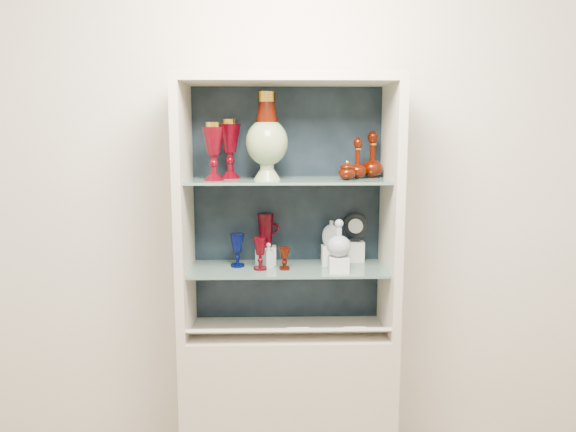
{
  "coord_description": "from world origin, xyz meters",
  "views": [
    {
      "loc": [
        -0.07,
        -1.04,
        1.71
      ],
      "look_at": [
        0.0,
        1.53,
        1.3
      ],
      "focal_mm": 35.0,
      "sensor_mm": 36.0,
      "label": 1
    }
  ],
  "objects_px": {
    "enamel_urn": "(267,136)",
    "ruby_goblet_tall": "(260,254)",
    "ruby_goblet_small": "(284,258)",
    "cameo_medallion": "(356,227)",
    "lidded_bowl": "(347,170)",
    "cobalt_goblet": "(237,250)",
    "ruby_decanter_b": "(372,153)",
    "clear_square_bottle": "(269,255)",
    "flat_flask": "(331,233)",
    "clear_round_decanter": "(339,239)",
    "ruby_decanter_a": "(358,156)",
    "pedestal_lamp_left": "(230,149)",
    "ruby_pitcher": "(266,230)",
    "pedestal_lamp_right": "(213,152)"
  },
  "relations": [
    {
      "from": "lidded_bowl",
      "to": "flat_flask",
      "type": "relative_size",
      "value": 0.7
    },
    {
      "from": "lidded_bowl",
      "to": "ruby_goblet_tall",
      "type": "relative_size",
      "value": 0.6
    },
    {
      "from": "clear_square_bottle",
      "to": "flat_flask",
      "type": "relative_size",
      "value": 0.91
    },
    {
      "from": "ruby_decanter_b",
      "to": "lidded_bowl",
      "type": "height_order",
      "value": "ruby_decanter_b"
    },
    {
      "from": "cobalt_goblet",
      "to": "flat_flask",
      "type": "distance_m",
      "value": 0.46
    },
    {
      "from": "enamel_urn",
      "to": "ruby_goblet_small",
      "type": "distance_m",
      "value": 0.57
    },
    {
      "from": "clear_round_decanter",
      "to": "flat_flask",
      "type": "bearing_deg",
      "value": 98.64
    },
    {
      "from": "clear_round_decanter",
      "to": "cameo_medallion",
      "type": "height_order",
      "value": "cameo_medallion"
    },
    {
      "from": "clear_square_bottle",
      "to": "lidded_bowl",
      "type": "bearing_deg",
      "value": -9.0
    },
    {
      "from": "ruby_pitcher",
      "to": "cameo_medallion",
      "type": "relative_size",
      "value": 1.16
    },
    {
      "from": "ruby_decanter_b",
      "to": "pedestal_lamp_left",
      "type": "bearing_deg",
      "value": -178.75
    },
    {
      "from": "lidded_bowl",
      "to": "cobalt_goblet",
      "type": "bearing_deg",
      "value": 171.46
    },
    {
      "from": "ruby_decanter_a",
      "to": "ruby_goblet_small",
      "type": "height_order",
      "value": "ruby_decanter_a"
    },
    {
      "from": "ruby_goblet_small",
      "to": "clear_square_bottle",
      "type": "height_order",
      "value": "clear_square_bottle"
    },
    {
      "from": "ruby_pitcher",
      "to": "cobalt_goblet",
      "type": "bearing_deg",
      "value": -163.68
    },
    {
      "from": "ruby_goblet_tall",
      "to": "clear_round_decanter",
      "type": "xyz_separation_m",
      "value": [
        0.36,
        -0.05,
        0.08
      ]
    },
    {
      "from": "pedestal_lamp_left",
      "to": "lidded_bowl",
      "type": "distance_m",
      "value": 0.56
    },
    {
      "from": "ruby_decanter_a",
      "to": "clear_square_bottle",
      "type": "xyz_separation_m",
      "value": [
        -0.42,
        -0.01,
        -0.47
      ]
    },
    {
      "from": "ruby_goblet_small",
      "to": "cameo_medallion",
      "type": "bearing_deg",
      "value": 23.99
    },
    {
      "from": "cobalt_goblet",
      "to": "ruby_decanter_a",
      "type": "bearing_deg",
      "value": -0.85
    },
    {
      "from": "pedestal_lamp_left",
      "to": "ruby_decanter_a",
      "type": "distance_m",
      "value": 0.6
    },
    {
      "from": "pedestal_lamp_right",
      "to": "ruby_goblet_small",
      "type": "relative_size",
      "value": 2.48
    },
    {
      "from": "ruby_decanter_b",
      "to": "flat_flask",
      "type": "bearing_deg",
      "value": -174.24
    },
    {
      "from": "enamel_urn",
      "to": "ruby_goblet_tall",
      "type": "distance_m",
      "value": 0.54
    },
    {
      "from": "ruby_decanter_b",
      "to": "lidded_bowl",
      "type": "distance_m",
      "value": 0.2
    },
    {
      "from": "ruby_decanter_b",
      "to": "clear_round_decanter",
      "type": "bearing_deg",
      "value": -137.79
    },
    {
      "from": "ruby_decanter_b",
      "to": "cobalt_goblet",
      "type": "height_order",
      "value": "ruby_decanter_b"
    },
    {
      "from": "pedestal_lamp_right",
      "to": "enamel_urn",
      "type": "height_order",
      "value": "enamel_urn"
    },
    {
      "from": "lidded_bowl",
      "to": "cameo_medallion",
      "type": "distance_m",
      "value": 0.35
    },
    {
      "from": "lidded_bowl",
      "to": "cobalt_goblet",
      "type": "relative_size",
      "value": 0.57
    },
    {
      "from": "lidded_bowl",
      "to": "clear_square_bottle",
      "type": "bearing_deg",
      "value": 171.0
    },
    {
      "from": "ruby_decanter_a",
      "to": "clear_round_decanter",
      "type": "relative_size",
      "value": 1.29
    },
    {
      "from": "ruby_goblet_small",
      "to": "flat_flask",
      "type": "bearing_deg",
      "value": 21.93
    },
    {
      "from": "cameo_medallion",
      "to": "ruby_decanter_a",
      "type": "bearing_deg",
      "value": -81.56
    },
    {
      "from": "ruby_goblet_small",
      "to": "clear_square_bottle",
      "type": "distance_m",
      "value": 0.09
    },
    {
      "from": "enamel_urn",
      "to": "ruby_pitcher",
      "type": "distance_m",
      "value": 0.47
    },
    {
      "from": "enamel_urn",
      "to": "clear_square_bottle",
      "type": "xyz_separation_m",
      "value": [
        0.0,
        0.03,
        -0.56
      ]
    },
    {
      "from": "pedestal_lamp_right",
      "to": "cobalt_goblet",
      "type": "distance_m",
      "value": 0.49
    },
    {
      "from": "lidded_bowl",
      "to": "cobalt_goblet",
      "type": "height_order",
      "value": "lidded_bowl"
    },
    {
      "from": "flat_flask",
      "to": "enamel_urn",
      "type": "bearing_deg",
      "value": -141.19
    },
    {
      "from": "cobalt_goblet",
      "to": "ruby_goblet_tall",
      "type": "height_order",
      "value": "cobalt_goblet"
    },
    {
      "from": "ruby_decanter_b",
      "to": "ruby_goblet_small",
      "type": "bearing_deg",
      "value": -165.22
    },
    {
      "from": "clear_square_bottle",
      "to": "cameo_medallion",
      "type": "bearing_deg",
      "value": 15.03
    },
    {
      "from": "cobalt_goblet",
      "to": "clear_round_decanter",
      "type": "relative_size",
      "value": 0.96
    },
    {
      "from": "cobalt_goblet",
      "to": "flat_flask",
      "type": "relative_size",
      "value": 1.22
    },
    {
      "from": "pedestal_lamp_right",
      "to": "cameo_medallion",
      "type": "height_order",
      "value": "pedestal_lamp_right"
    },
    {
      "from": "ruby_decanter_a",
      "to": "clear_round_decanter",
      "type": "xyz_separation_m",
      "value": [
        -0.09,
        -0.1,
        -0.37
      ]
    },
    {
      "from": "ruby_decanter_a",
      "to": "ruby_goblet_tall",
      "type": "relative_size",
      "value": 1.39
    },
    {
      "from": "flat_flask",
      "to": "ruby_goblet_tall",
      "type": "bearing_deg",
      "value": -140.88
    },
    {
      "from": "ruby_decanter_a",
      "to": "ruby_decanter_b",
      "type": "distance_m",
      "value": 0.1
    }
  ]
}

